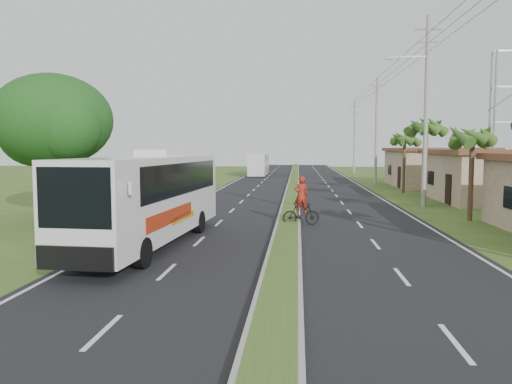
{
  "coord_description": "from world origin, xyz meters",
  "views": [
    {
      "loc": [
        0.45,
        -14.61,
        3.76
      ],
      "look_at": [
        -1.42,
        7.7,
        1.8
      ],
      "focal_mm": 35.0,
      "sensor_mm": 36.0,
      "label": 1
    }
  ],
  "objects": [
    {
      "name": "motorcyclist",
      "position": [
        0.62,
        9.74,
        0.87
      ],
      "size": [
        1.9,
        0.92,
        2.41
      ],
      "rotation": [
        0.0,
        0.0,
        0.23
      ],
      "color": "black",
      "rests_on": "ground"
    },
    {
      "name": "shop_far",
      "position": [
        14.0,
        36.0,
        1.93
      ],
      "size": [
        8.6,
        11.6,
        3.82
      ],
      "color": "gray",
      "rests_on": "ground"
    },
    {
      "name": "median_strip",
      "position": [
        0.0,
        20.0,
        0.1
      ],
      "size": [
        1.2,
        160.0,
        0.18
      ],
      "color": "gray",
      "rests_on": "ground"
    },
    {
      "name": "palm_verge_c",
      "position": [
        8.8,
        19.0,
        5.12
      ],
      "size": [
        2.4,
        2.4,
        5.85
      ],
      "color": "#473321",
      "rests_on": "ground"
    },
    {
      "name": "palm_verge_b",
      "position": [
        9.4,
        12.0,
        4.36
      ],
      "size": [
        2.4,
        2.4,
        5.05
      ],
      "color": "#473321",
      "rests_on": "ground"
    },
    {
      "name": "shade_tree",
      "position": [
        -12.11,
        10.02,
        5.03
      ],
      "size": [
        6.3,
        6.0,
        7.54
      ],
      "color": "#473321",
      "rests_on": "ground"
    },
    {
      "name": "shop_mid",
      "position": [
        14.0,
        22.0,
        1.86
      ],
      "size": [
        7.6,
        10.6,
        3.67
      ],
      "color": "gray",
      "rests_on": "ground"
    },
    {
      "name": "coach_bus_far",
      "position": [
        -4.96,
        54.74,
        1.71
      ],
      "size": [
        2.32,
        10.38,
        3.02
      ],
      "rotation": [
        0.0,
        0.0,
        0.0
      ],
      "color": "silver",
      "rests_on": "ground"
    },
    {
      "name": "lane_edge_right",
      "position": [
        6.7,
        20.0,
        0.0
      ],
      "size": [
        0.12,
        160.0,
        0.01
      ],
      "primitive_type": "cube",
      "color": "silver",
      "rests_on": "ground"
    },
    {
      "name": "utility_pole_c",
      "position": [
        8.5,
        38.0,
        5.67
      ],
      "size": [
        1.6,
        0.28,
        11.0
      ],
      "color": "gray",
      "rests_on": "ground"
    },
    {
      "name": "ground",
      "position": [
        0.0,
        0.0,
        0.0
      ],
      "size": [
        180.0,
        180.0,
        0.0
      ],
      "primitive_type": "plane",
      "color": "#3A521E",
      "rests_on": "ground"
    },
    {
      "name": "lane_edge_left",
      "position": [
        -6.7,
        20.0,
        0.0
      ],
      "size": [
        0.12,
        160.0,
        0.01
      ],
      "primitive_type": "cube",
      "color": "silver",
      "rests_on": "ground"
    },
    {
      "name": "coach_bus_main",
      "position": [
        -5.2,
        4.14,
        2.04
      ],
      "size": [
        3.18,
        11.61,
        3.71
      ],
      "rotation": [
        0.0,
        0.0,
        -0.07
      ],
      "color": "silver",
      "rests_on": "ground"
    },
    {
      "name": "utility_pole_b",
      "position": [
        8.47,
        18.0,
        6.26
      ],
      "size": [
        3.2,
        0.28,
        12.0
      ],
      "color": "gray",
      "rests_on": "ground"
    },
    {
      "name": "palm_verge_d",
      "position": [
        9.3,
        28.0,
        4.55
      ],
      "size": [
        2.4,
        2.4,
        5.25
      ],
      "color": "#473321",
      "rests_on": "ground"
    },
    {
      "name": "utility_pole_d",
      "position": [
        8.5,
        58.0,
        5.42
      ],
      "size": [
        1.6,
        0.28,
        10.5
      ],
      "color": "gray",
      "rests_on": "ground"
    },
    {
      "name": "road_asphalt",
      "position": [
        0.0,
        20.0,
        0.01
      ],
      "size": [
        14.0,
        160.0,
        0.02
      ],
      "primitive_type": "cube",
      "color": "black",
      "rests_on": "ground"
    }
  ]
}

